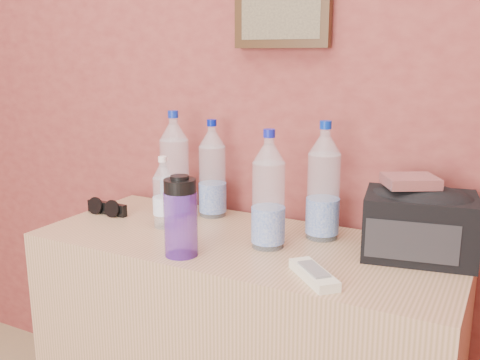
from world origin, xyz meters
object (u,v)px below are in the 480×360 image
object	(u,v)px
dresser	(243,359)
foil_packet	(410,181)
pet_large_d	(268,196)
toiletry_bag	(420,222)
pet_large_a	(175,169)
pet_small	(164,196)
pet_large_c	(323,187)
ac_remote	(314,275)
nalgene_bottle	(181,216)
sunglasses	(107,208)
pet_large_b	(212,174)

from	to	relation	value
dresser	foil_packet	bearing A→B (deg)	12.31
pet_large_d	toiletry_bag	distance (m)	0.39
pet_large_a	toiletry_bag	size ratio (longest dim) A/B	1.24
dresser	pet_small	world-z (taller)	pet_small
pet_large_d	pet_small	bearing A→B (deg)	178.40
pet_large_a	dresser	bearing A→B (deg)	-21.52
dresser	toiletry_bag	bearing A→B (deg)	13.17
dresser	pet_large_d	distance (m)	0.52
pet_large_d	foil_packet	world-z (taller)	pet_large_d
pet_large_c	ac_remote	bearing A→B (deg)	-74.30
nalgene_bottle	foil_packet	size ratio (longest dim) A/B	1.68
dresser	nalgene_bottle	xyz separation A→B (m)	(-0.09, -0.17, 0.48)
nalgene_bottle	toiletry_bag	world-z (taller)	nalgene_bottle
sunglasses	ac_remote	bearing A→B (deg)	-11.29
dresser	pet_large_b	world-z (taller)	pet_large_b
pet_small	ac_remote	bearing A→B (deg)	-16.40
pet_large_a	pet_small	size ratio (longest dim) A/B	1.56
pet_large_c	toiletry_bag	xyz separation A→B (m)	(0.27, -0.02, -0.05)
sunglasses	ac_remote	distance (m)	0.80
dresser	pet_large_c	world-z (taller)	pet_large_c
toiletry_bag	ac_remote	bearing A→B (deg)	-135.58
pet_large_b	pet_large_d	size ratio (longest dim) A/B	0.97
nalgene_bottle	sunglasses	size ratio (longest dim) A/B	1.39
toiletry_bag	foil_packet	distance (m)	0.11
pet_small	sunglasses	bearing A→B (deg)	175.14
pet_large_a	ac_remote	world-z (taller)	pet_large_a
pet_large_b	nalgene_bottle	distance (m)	0.36
pet_large_a	pet_large_d	distance (m)	0.42
nalgene_bottle	sunglasses	xyz separation A→B (m)	(-0.42, 0.19, -0.09)
pet_large_a	toiletry_bag	bearing A→B (deg)	-1.33
pet_large_c	foil_packet	bearing A→B (deg)	-8.35
pet_large_b	pet_large_d	world-z (taller)	pet_large_d
pet_small	sunglasses	world-z (taller)	pet_small
pet_large_a	sunglasses	bearing A→B (deg)	-152.41
sunglasses	ac_remote	world-z (taller)	sunglasses
dresser	pet_large_c	distance (m)	0.57
pet_large_a	pet_small	xyz separation A→B (m)	(0.04, -0.13, -0.05)
foil_packet	nalgene_bottle	bearing A→B (deg)	-152.86
pet_large_b	pet_large_c	size ratio (longest dim) A/B	0.93
pet_large_a	nalgene_bottle	distance (m)	0.37
pet_small	toiletry_bag	xyz separation A→B (m)	(0.72, 0.11, -0.00)
pet_large_b	foil_packet	xyz separation A→B (m)	(0.63, -0.08, 0.06)
pet_small	nalgene_bottle	world-z (taller)	pet_small
pet_large_a	pet_large_d	bearing A→B (deg)	-18.85
sunglasses	foil_packet	world-z (taller)	foil_packet
dresser	pet_small	xyz separation A→B (m)	(-0.27, -0.00, 0.47)
pet_large_b	nalgene_bottle	xyz separation A→B (m)	(0.11, -0.34, -0.03)
sunglasses	toiletry_bag	world-z (taller)	toiletry_bag
pet_large_b	sunglasses	distance (m)	0.37
pet_large_c	pet_large_d	xyz separation A→B (m)	(-0.11, -0.14, -0.01)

